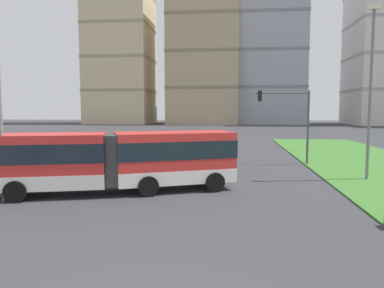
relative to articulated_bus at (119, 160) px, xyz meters
name	(u,v)px	position (x,y,z in m)	size (l,w,h in m)	color
articulated_bus	(119,160)	(0.00, 0.00, 0.00)	(11.89, 6.28, 3.00)	red
car_navy_sedan	(140,149)	(-2.18, 12.65, -0.90)	(4.59, 2.45, 1.58)	#19234C
traffic_light_far_right	(290,113)	(9.95, 10.44, 2.22)	(3.97, 0.28, 5.57)	#474C51
streetlight_median	(371,87)	(13.59, 4.61, 3.80)	(0.70, 0.28, 10.02)	slate
apartment_tower_west	(120,29)	(-26.14, 85.82, 25.01)	(17.55, 16.86, 53.29)	beige
apartment_tower_westcentre	(204,55)	(-2.38, 84.96, 17.14)	(19.10, 16.29, 37.55)	tan
apartment_tower_centre	(265,55)	(14.59, 89.56, 17.68)	(20.96, 18.55, 38.63)	#9EA3AD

